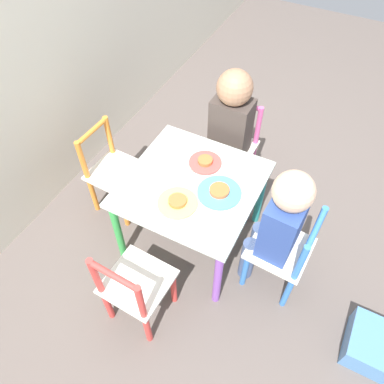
% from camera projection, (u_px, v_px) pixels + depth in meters
% --- Properties ---
extents(ground_plane, '(6.00, 6.00, 0.00)m').
position_uv_depth(ground_plane, '(192.00, 236.00, 2.03)').
color(ground_plane, '#5B514C').
extents(kids_table, '(0.59, 0.59, 0.44)m').
position_uv_depth(kids_table, '(192.00, 192.00, 1.73)').
color(kids_table, silver).
rests_on(kids_table, ground_plane).
extents(chair_pink, '(0.26, 0.26, 0.51)m').
position_uv_depth(chair_pink, '(232.00, 148.00, 2.11)').
color(chair_pink, silver).
rests_on(chair_pink, ground_plane).
extents(chair_blue, '(0.28, 0.28, 0.51)m').
position_uv_depth(chair_blue, '(284.00, 252.00, 1.68)').
color(chair_blue, silver).
rests_on(chair_blue, ground_plane).
extents(chair_red, '(0.27, 0.27, 0.51)m').
position_uv_depth(chair_red, '(135.00, 288.00, 1.57)').
color(chair_red, silver).
rests_on(chair_red, ground_plane).
extents(chair_orange, '(0.27, 0.27, 0.51)m').
position_uv_depth(chair_orange, '(114.00, 172.00, 1.99)').
color(chair_orange, silver).
rests_on(chair_orange, ground_plane).
extents(child_right, '(0.22, 0.20, 0.76)m').
position_uv_depth(child_right, '(231.00, 124.00, 1.91)').
color(child_right, '#7A6B5B').
rests_on(child_right, ground_plane).
extents(child_front, '(0.21, 0.22, 0.73)m').
position_uv_depth(child_front, '(279.00, 222.00, 1.55)').
color(child_front, '#4C608E').
rests_on(child_front, ground_plane).
extents(plate_right, '(0.16, 0.16, 0.03)m').
position_uv_depth(plate_right, '(205.00, 162.00, 1.76)').
color(plate_right, '#E54C47').
rests_on(plate_right, kids_table).
extents(plate_front, '(0.20, 0.20, 0.03)m').
position_uv_depth(plate_front, '(219.00, 192.00, 1.64)').
color(plate_front, '#4C9EE0').
rests_on(plate_front, kids_table).
extents(plate_left, '(0.18, 0.18, 0.03)m').
position_uv_depth(plate_left, '(178.00, 202.00, 1.60)').
color(plate_left, '#EADB66').
rests_on(plate_left, kids_table).
extents(storage_bin, '(0.23, 0.19, 0.12)m').
position_uv_depth(storage_bin, '(370.00, 344.00, 1.60)').
color(storage_bin, '#4C7FB7').
rests_on(storage_bin, ground_plane).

